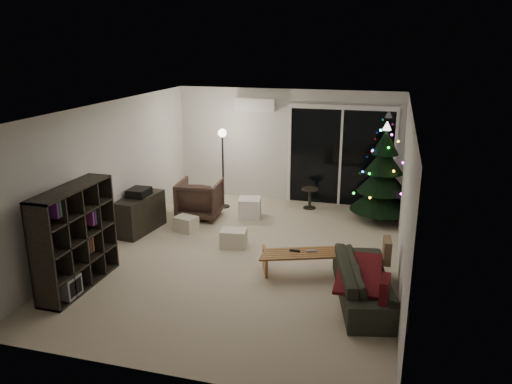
% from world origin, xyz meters
% --- Properties ---
extents(room, '(6.50, 7.51, 2.60)m').
position_xyz_m(room, '(0.46, 1.49, 1.02)').
color(room, beige).
rests_on(room, ground).
extents(bookshelf, '(0.97, 1.55, 1.53)m').
position_xyz_m(bookshelf, '(-2.25, -1.69, 0.76)').
color(bookshelf, black).
rests_on(bookshelf, floor).
extents(media_cabinet, '(0.55, 1.16, 0.70)m').
position_xyz_m(media_cabinet, '(-2.25, 0.56, 0.35)').
color(media_cabinet, black).
rests_on(media_cabinet, floor).
extents(stereo, '(0.35, 0.42, 0.15)m').
position_xyz_m(stereo, '(-2.25, 0.56, 0.77)').
color(stereo, black).
rests_on(stereo, media_cabinet).
extents(armchair, '(0.91, 0.93, 0.78)m').
position_xyz_m(armchair, '(-1.45, 1.61, 0.39)').
color(armchair, '#3E2E27').
rests_on(armchair, floor).
extents(ottoman, '(0.52, 0.52, 0.40)m').
position_xyz_m(ottoman, '(-0.47, 1.89, 0.20)').
color(ottoman, white).
rests_on(ottoman, floor).
extents(cardboard_box_a, '(0.47, 0.40, 0.29)m').
position_xyz_m(cardboard_box_a, '(-1.42, 0.79, 0.14)').
color(cardboard_box_a, beige).
rests_on(cardboard_box_a, floor).
extents(cardboard_box_b, '(0.49, 0.40, 0.31)m').
position_xyz_m(cardboard_box_b, '(-0.32, 0.32, 0.16)').
color(cardboard_box_b, beige).
rests_on(cardboard_box_b, floor).
extents(side_table, '(0.37, 0.37, 0.45)m').
position_xyz_m(side_table, '(0.63, 2.76, 0.23)').
color(side_table, black).
rests_on(side_table, floor).
extents(floor_lamp, '(0.27, 0.27, 1.66)m').
position_xyz_m(floor_lamp, '(-1.20, 2.36, 0.83)').
color(floor_lamp, black).
rests_on(floor_lamp, floor).
extents(sofa, '(1.13, 2.01, 0.55)m').
position_xyz_m(sofa, '(2.05, -0.98, 0.28)').
color(sofa, black).
rests_on(sofa, floor).
extents(sofa_throw, '(0.59, 1.36, 0.05)m').
position_xyz_m(sofa_throw, '(1.95, -0.98, 0.40)').
color(sofa_throw, maroon).
rests_on(sofa_throw, sofa).
extents(cushion_a, '(0.14, 0.37, 0.36)m').
position_xyz_m(cushion_a, '(2.30, -0.33, 0.50)').
color(cushion_a, '#A1855D').
rests_on(cushion_a, sofa).
extents(cushion_b, '(0.13, 0.37, 0.36)m').
position_xyz_m(cushion_b, '(2.30, -1.63, 0.50)').
color(cushion_b, maroon).
rests_on(cushion_b, sofa).
extents(coffee_table, '(1.37, 0.88, 0.41)m').
position_xyz_m(coffee_table, '(1.09, -0.52, 0.21)').
color(coffee_table, '#A66E2F').
rests_on(coffee_table, floor).
extents(remote_a, '(0.16, 0.05, 0.02)m').
position_xyz_m(remote_a, '(0.94, -0.52, 0.42)').
color(remote_a, black).
rests_on(remote_a, coffee_table).
extents(remote_b, '(0.16, 0.09, 0.02)m').
position_xyz_m(remote_b, '(1.19, -0.47, 0.42)').
color(remote_b, slate).
rests_on(remote_b, coffee_table).
extents(christmas_tree, '(1.49, 1.49, 2.02)m').
position_xyz_m(christmas_tree, '(2.13, 2.39, 1.01)').
color(christmas_tree, black).
rests_on(christmas_tree, floor).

